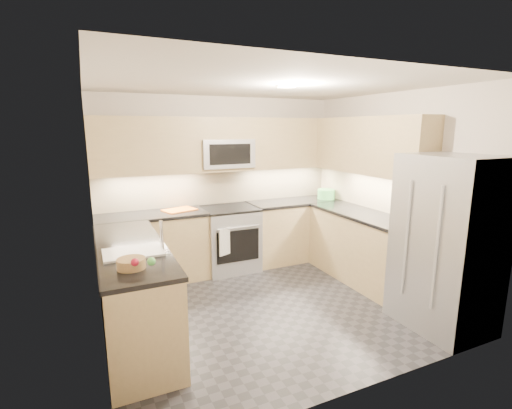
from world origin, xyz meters
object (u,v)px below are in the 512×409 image
Objects in this scene: gas_range at (230,239)px; fruit_basket at (131,263)px; microwave at (225,153)px; cutting_board at (180,210)px; utensil_bowl at (326,194)px; refrigerator at (447,244)px.

fruit_basket is at bearing -129.30° from gas_range.
microwave is 1.80× the size of cutting_board.
utensil_bowl is 0.64× the size of cutting_board.
utensil_bowl is 2.34m from cutting_board.
gas_range is 2.16× the size of cutting_board.
cutting_board is (-0.70, -0.04, -0.75)m from microwave.
microwave is at bearing 173.57° from utensil_bowl.
gas_range is at bearing -90.00° from microwave.
microwave is (0.00, 0.12, 1.24)m from gas_range.
gas_range is 3.99× the size of fruit_basket.
fruit_basket is (-0.86, -1.99, 0.04)m from cutting_board.
cutting_board is at bearing 130.61° from refrigerator.
gas_range is at bearing -6.77° from cutting_board.
cutting_board reaches higher than gas_range.
utensil_bowl is at bearing -3.49° from cutting_board.
microwave reaches higher than gas_range.
utensil_bowl reaches higher than cutting_board.
gas_range is 1.25m from microwave.
gas_range is 1.73m from utensil_bowl.
microwave reaches higher than cutting_board.
refrigerator is 7.90× the size of fruit_basket.
fruit_basket is at bearing -113.34° from cutting_board.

